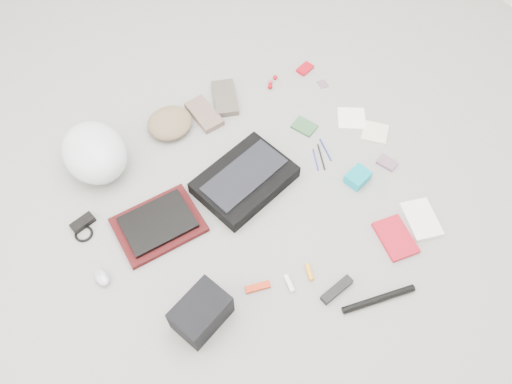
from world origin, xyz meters
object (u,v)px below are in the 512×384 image
book_red (395,238)px  bike_helmet (95,152)px  messenger_bag (245,180)px  camera_bag (201,313)px  laptop (158,223)px  accordion_wallet (358,177)px

book_red → bike_helmet: bearing=142.9°
messenger_bag → bike_helmet: bearing=126.1°
messenger_bag → camera_bag: 0.65m
laptop → camera_bag: size_ratio=1.38×
messenger_bag → camera_bag: size_ratio=1.98×
messenger_bag → book_red: bearing=-68.6°
camera_bag → bike_helmet: bearing=75.7°
messenger_bag → bike_helmet: (-0.53, 0.44, 0.07)m
laptop → accordion_wallet: size_ratio=2.83×
messenger_bag → accordion_wallet: bearing=-42.9°
bike_helmet → accordion_wallet: (0.98, -0.69, -0.08)m
camera_bag → book_red: camera_bag is taller
book_red → accordion_wallet: 0.33m
messenger_bag → camera_bag: (-0.46, -0.46, 0.03)m
messenger_bag → laptop: messenger_bag is taller
laptop → camera_bag: 0.47m
laptop → accordion_wallet: (0.89, -0.26, -0.01)m
laptop → camera_bag: bearing=-93.4°
laptop → book_red: (0.84, -0.58, -0.02)m
laptop → bike_helmet: size_ratio=0.84×
camera_bag → accordion_wallet: 0.94m
laptop → bike_helmet: (-0.10, 0.44, 0.07)m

